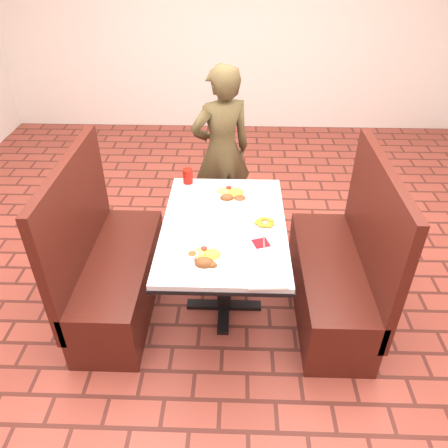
{
  "coord_description": "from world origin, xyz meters",
  "views": [
    {
      "loc": [
        0.08,
        -2.32,
        2.36
      ],
      "look_at": [
        0.0,
        0.0,
        0.75
      ],
      "focal_mm": 35.0,
      "sensor_mm": 36.0,
      "label": 1
    }
  ],
  "objects_px": {
    "near_dinner_plate": "(206,257)",
    "plantain_plate": "(264,223)",
    "dining_table": "(224,236)",
    "booth_bench_left": "(112,271)",
    "red_tumbler": "(188,176)",
    "far_dinner_plate": "(232,194)",
    "diner_person": "(222,152)",
    "booth_bench_right": "(338,275)"
  },
  "relations": [
    {
      "from": "dining_table",
      "to": "booth_bench_left",
      "type": "distance_m",
      "value": 0.86
    },
    {
      "from": "plantain_plate",
      "to": "booth_bench_left",
      "type": "bearing_deg",
      "value": 179.83
    },
    {
      "from": "far_dinner_plate",
      "to": "red_tumbler",
      "type": "bearing_deg",
      "value": 149.55
    },
    {
      "from": "far_dinner_plate",
      "to": "booth_bench_right",
      "type": "bearing_deg",
      "value": -24.45
    },
    {
      "from": "diner_person",
      "to": "plantain_plate",
      "type": "height_order",
      "value": "diner_person"
    },
    {
      "from": "booth_bench_left",
      "to": "near_dinner_plate",
      "type": "relative_size",
      "value": 4.63
    },
    {
      "from": "diner_person",
      "to": "far_dinner_plate",
      "type": "relative_size",
      "value": 5.24
    },
    {
      "from": "booth_bench_left",
      "to": "plantain_plate",
      "type": "bearing_deg",
      "value": -0.17
    },
    {
      "from": "diner_person",
      "to": "plantain_plate",
      "type": "relative_size",
      "value": 7.51
    },
    {
      "from": "dining_table",
      "to": "red_tumbler",
      "type": "relative_size",
      "value": 10.98
    },
    {
      "from": "diner_person",
      "to": "near_dinner_plate",
      "type": "xyz_separation_m",
      "value": [
        -0.04,
        -1.47,
        0.04
      ]
    },
    {
      "from": "dining_table",
      "to": "red_tumbler",
      "type": "height_order",
      "value": "red_tumbler"
    },
    {
      "from": "dining_table",
      "to": "booth_bench_left",
      "type": "height_order",
      "value": "booth_bench_left"
    },
    {
      "from": "booth_bench_right",
      "to": "near_dinner_plate",
      "type": "xyz_separation_m",
      "value": [
        -0.89,
        -0.37,
        0.45
      ]
    },
    {
      "from": "booth_bench_left",
      "to": "dining_table",
      "type": "bearing_deg",
      "value": 0.0
    },
    {
      "from": "near_dinner_plate",
      "to": "plantain_plate",
      "type": "xyz_separation_m",
      "value": [
        0.35,
        0.37,
        -0.02
      ]
    },
    {
      "from": "far_dinner_plate",
      "to": "near_dinner_plate",
      "type": "bearing_deg",
      "value": -100.69
    },
    {
      "from": "far_dinner_plate",
      "to": "red_tumbler",
      "type": "xyz_separation_m",
      "value": [
        -0.33,
        0.19,
        0.03
      ]
    },
    {
      "from": "booth_bench_right",
      "to": "plantain_plate",
      "type": "distance_m",
      "value": 0.69
    },
    {
      "from": "booth_bench_left",
      "to": "plantain_plate",
      "type": "height_order",
      "value": "booth_bench_left"
    },
    {
      "from": "booth_bench_left",
      "to": "diner_person",
      "type": "height_order",
      "value": "diner_person"
    },
    {
      "from": "dining_table",
      "to": "near_dinner_plate",
      "type": "height_order",
      "value": "near_dinner_plate"
    },
    {
      "from": "far_dinner_plate",
      "to": "plantain_plate",
      "type": "xyz_separation_m",
      "value": [
        0.22,
        -0.35,
        -0.01
      ]
    },
    {
      "from": "red_tumbler",
      "to": "plantain_plate",
      "type": "bearing_deg",
      "value": -44.62
    },
    {
      "from": "plantain_plate",
      "to": "far_dinner_plate",
      "type": "bearing_deg",
      "value": 122.15
    },
    {
      "from": "diner_person",
      "to": "booth_bench_left",
      "type": "bearing_deg",
      "value": 31.72
    },
    {
      "from": "diner_person",
      "to": "plantain_plate",
      "type": "xyz_separation_m",
      "value": [
        0.32,
        -1.1,
        0.02
      ]
    },
    {
      "from": "diner_person",
      "to": "far_dinner_plate",
      "type": "bearing_deg",
      "value": 73.28
    },
    {
      "from": "dining_table",
      "to": "near_dinner_plate",
      "type": "relative_size",
      "value": 4.68
    },
    {
      "from": "diner_person",
      "to": "far_dinner_plate",
      "type": "distance_m",
      "value": 0.76
    },
    {
      "from": "booth_bench_left",
      "to": "booth_bench_right",
      "type": "bearing_deg",
      "value": 0.0
    },
    {
      "from": "diner_person",
      "to": "dining_table",
      "type": "bearing_deg",
      "value": 68.75
    },
    {
      "from": "booth_bench_right",
      "to": "near_dinner_plate",
      "type": "bearing_deg",
      "value": -157.21
    },
    {
      "from": "dining_table",
      "to": "booth_bench_right",
      "type": "distance_m",
      "value": 0.86
    },
    {
      "from": "far_dinner_plate",
      "to": "plantain_plate",
      "type": "height_order",
      "value": "far_dinner_plate"
    },
    {
      "from": "red_tumbler",
      "to": "far_dinner_plate",
      "type": "bearing_deg",
      "value": -30.45
    },
    {
      "from": "diner_person",
      "to": "near_dinner_plate",
      "type": "relative_size",
      "value": 5.72
    },
    {
      "from": "near_dinner_plate",
      "to": "red_tumbler",
      "type": "bearing_deg",
      "value": 102.02
    },
    {
      "from": "near_dinner_plate",
      "to": "plantain_plate",
      "type": "distance_m",
      "value": 0.51
    },
    {
      "from": "diner_person",
      "to": "red_tumbler",
      "type": "xyz_separation_m",
      "value": [
        -0.23,
        -0.56,
        0.06
      ]
    },
    {
      "from": "dining_table",
      "to": "booth_bench_left",
      "type": "relative_size",
      "value": 1.01
    },
    {
      "from": "diner_person",
      "to": "near_dinner_plate",
      "type": "distance_m",
      "value": 1.47
    }
  ]
}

